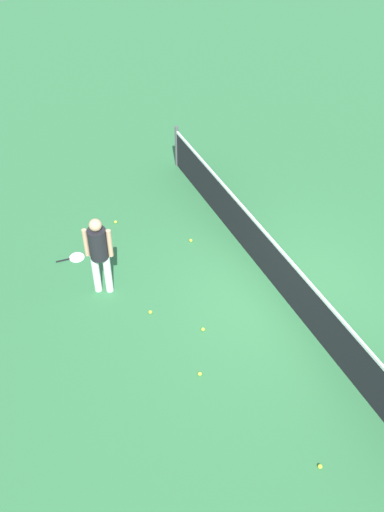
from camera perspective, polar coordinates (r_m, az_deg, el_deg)
ground_plane at (r=11.07m, az=8.79°, el=-3.64°), size 40.00×40.00×0.00m
court_net at (r=10.73m, az=9.06°, el=-1.73°), size 10.09×0.09×1.07m
player_near_side at (r=10.45m, az=-9.30°, el=0.58°), size 0.46×0.50×1.70m
tennis_racket_near_player at (r=11.90m, az=-11.56°, el=-0.17°), size 0.34×0.59×0.03m
tennis_ball_near_player at (r=12.66m, az=-7.65°, el=3.40°), size 0.07×0.07×0.07m
tennis_ball_by_net at (r=8.93m, az=12.68°, el=-19.83°), size 0.07×0.07×0.07m
tennis_ball_midcourt at (r=12.05m, az=-0.12°, el=1.57°), size 0.07×0.07×0.07m
tennis_ball_baseline at (r=10.57m, az=-4.19°, el=-5.61°), size 0.07×0.07×0.07m
tennis_ball_stray_left at (r=10.26m, az=1.11°, el=-7.34°), size 0.07×0.07×0.07m
tennis_ball_stray_right at (r=9.63m, az=0.79°, el=-11.70°), size 0.07×0.07×0.07m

